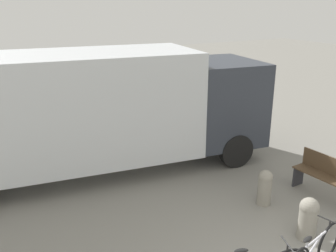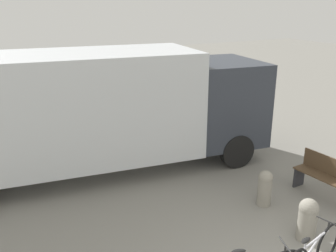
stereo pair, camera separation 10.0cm
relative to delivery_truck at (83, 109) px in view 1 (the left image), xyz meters
name	(u,v)px [view 1 (the left image)]	position (x,y,z in m)	size (l,w,h in m)	color
delivery_truck	(83,109)	(0.00, 0.00, 0.00)	(9.62, 3.66, 3.11)	silver
park_bench	(332,178)	(4.38, -4.02, -1.20)	(0.51, 1.79, 0.94)	brown
bollard_near_bench	(308,217)	(2.74, -4.80, -1.27)	(0.36, 0.36, 0.84)	gray
bollard_far_bench	(265,186)	(2.91, -3.47, -1.29)	(0.32, 0.32, 0.82)	gray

